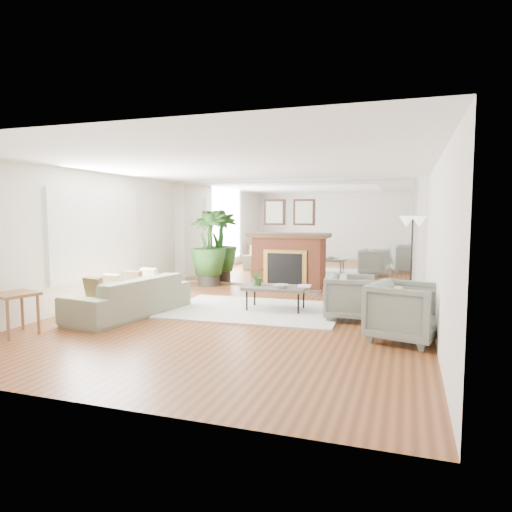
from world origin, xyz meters
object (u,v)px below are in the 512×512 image
(armchair_back, at_px, (350,297))
(potted_ficus, at_px, (208,245))
(armchair_front, at_px, (405,312))
(sofa, at_px, (130,296))
(side_table, at_px, (15,300))
(floor_lamp, at_px, (413,228))
(fireplace, at_px, (287,260))
(coffee_table, at_px, (276,288))

(armchair_back, height_order, potted_ficus, potted_ficus)
(armchair_front, distance_m, potted_ficus, 5.74)
(sofa, xyz_separation_m, side_table, (-0.81, -1.60, 0.18))
(armchair_back, height_order, floor_lamp, floor_lamp)
(side_table, bearing_deg, potted_ficus, 81.28)
(fireplace, height_order, coffee_table, fireplace)
(sofa, height_order, armchair_back, armchair_back)
(sofa, height_order, side_table, sofa)
(fireplace, height_order, sofa, fireplace)
(sofa, xyz_separation_m, armchair_front, (4.44, -0.17, 0.07))
(side_table, xyz_separation_m, floor_lamp, (5.35, 4.96, 0.91))
(floor_lamp, bearing_deg, fireplace, 176.63)
(fireplace, bearing_deg, side_table, -117.39)
(sofa, bearing_deg, coffee_table, 125.92)
(armchair_back, xyz_separation_m, armchair_front, (0.85, -1.07, 0.04))
(side_table, height_order, floor_lamp, floor_lamp)
(coffee_table, height_order, sofa, sofa)
(coffee_table, xyz_separation_m, armchair_back, (1.33, -0.22, -0.04))
(side_table, height_order, potted_ficus, potted_ficus)
(armchair_back, relative_size, side_table, 1.21)
(armchair_front, distance_m, side_table, 5.44)
(sofa, height_order, armchair_front, armchair_front)
(coffee_table, distance_m, sofa, 2.52)
(fireplace, relative_size, coffee_table, 1.83)
(side_table, bearing_deg, coffee_table, 41.46)
(potted_ficus, bearing_deg, sofa, -89.13)
(fireplace, distance_m, potted_ficus, 1.92)
(sofa, distance_m, side_table, 1.80)
(sofa, relative_size, armchair_front, 2.55)
(coffee_table, xyz_separation_m, potted_ficus, (-2.31, 2.25, 0.57))
(sofa, bearing_deg, armchair_back, 113.71)
(sofa, bearing_deg, floor_lamp, 136.20)
(armchair_back, bearing_deg, potted_ficus, 51.52)
(fireplace, xyz_separation_m, sofa, (-1.84, -3.52, -0.33))
(armchair_back, height_order, armchair_front, armchair_front)
(armchair_back, relative_size, floor_lamp, 0.48)
(side_table, bearing_deg, armchair_front, 15.20)
(coffee_table, xyz_separation_m, side_table, (-3.07, -2.71, 0.11))
(armchair_front, relative_size, floor_lamp, 0.53)
(fireplace, distance_m, armchair_front, 4.52)
(armchair_front, relative_size, potted_ficus, 0.49)
(coffee_table, bearing_deg, armchair_back, -9.26)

